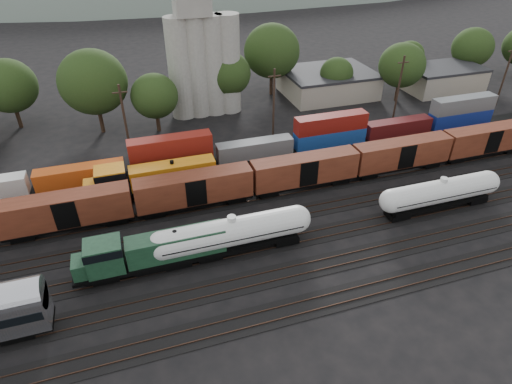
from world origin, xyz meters
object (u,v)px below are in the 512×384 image
object	(u,v)px
tank_car_a	(232,233)
orange_locomotive	(149,178)
grain_silo	(203,55)
green_locomotive	(148,252)

from	to	relation	value
tank_car_a	orange_locomotive	size ratio (longest dim) A/B	0.98
grain_silo	orange_locomotive	bearing A→B (deg)	-117.35
tank_car_a	grain_silo	xyz separation A→B (m)	(5.89, 41.00, 8.35)
tank_car_a	grain_silo	bearing A→B (deg)	81.83
green_locomotive	tank_car_a	xyz separation A→B (m)	(9.32, 0.00, 0.27)
green_locomotive	tank_car_a	world-z (taller)	tank_car_a
green_locomotive	tank_car_a	distance (m)	9.32
orange_locomotive	grain_silo	xyz separation A→B (m)	(13.45, 26.00, 8.53)
green_locomotive	tank_car_a	bearing A→B (deg)	0.00
green_locomotive	grain_silo	world-z (taller)	grain_silo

